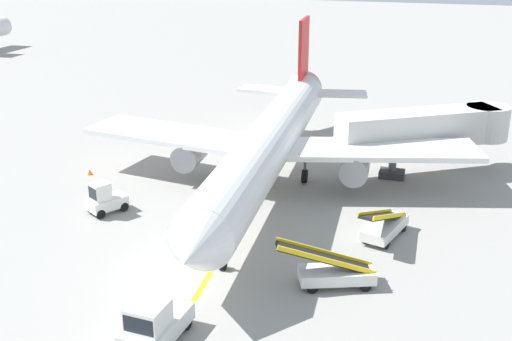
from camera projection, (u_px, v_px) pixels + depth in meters
ground_plane at (180, 278)px, 32.65m from camera, size 300.00×300.00×0.00m
taxi_line_yellow at (231, 239)px, 36.84m from camera, size 5.81×79.83×0.01m
airliner at (271, 141)px, 43.29m from camera, size 28.54×35.34×10.10m
jet_bridge at (435, 127)px, 45.85m from camera, size 12.16×8.99×4.85m
pushback_tug at (154, 324)px, 27.07m from camera, size 2.14×3.72×2.20m
baggage_tug_near_wing at (105, 199)px, 40.01m from camera, size 2.34×2.73×2.10m
belt_loader_forward_hold at (334, 272)px, 31.69m from camera, size 5.12×2.97×2.59m
belt_loader_aft_hold at (384, 225)px, 36.75m from camera, size 2.57×5.16×2.59m
ground_crew_marshaller at (210, 207)px, 38.98m from camera, size 0.36×0.24×1.70m
safety_cone_nose_left at (220, 201)px, 41.49m from camera, size 0.36×0.36×0.44m
safety_cone_nose_right at (90, 172)px, 46.69m from camera, size 0.36×0.36×0.44m
safety_cone_wingtip_left at (210, 245)px, 35.68m from camera, size 0.36×0.36×0.44m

